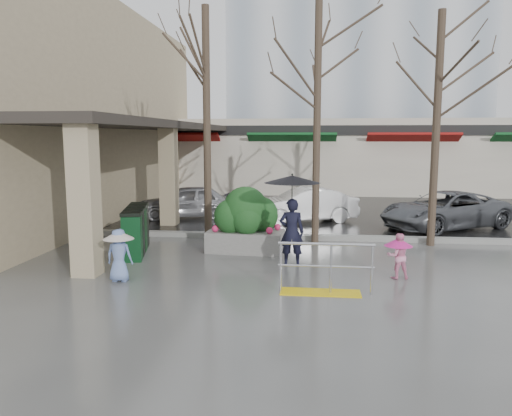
% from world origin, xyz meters
% --- Properties ---
extents(ground, '(120.00, 120.00, 0.00)m').
position_xyz_m(ground, '(0.00, 0.00, 0.00)').
color(ground, '#51514F').
rests_on(ground, ground).
extents(street_asphalt, '(120.00, 36.00, 0.01)m').
position_xyz_m(street_asphalt, '(0.00, 22.00, 0.01)').
color(street_asphalt, black).
rests_on(street_asphalt, ground).
extents(curb, '(120.00, 0.30, 0.15)m').
position_xyz_m(curb, '(0.00, 4.00, 0.07)').
color(curb, gray).
rests_on(curb, ground).
extents(near_building, '(6.00, 18.00, 8.00)m').
position_xyz_m(near_building, '(-9.00, 8.00, 4.00)').
color(near_building, tan).
rests_on(near_building, ground).
extents(canopy_slab, '(2.80, 18.00, 0.25)m').
position_xyz_m(canopy_slab, '(-4.80, 8.00, 3.62)').
color(canopy_slab, '#2D2823').
rests_on(canopy_slab, pillar_front).
extents(pillar_front, '(0.55, 0.55, 3.50)m').
position_xyz_m(pillar_front, '(-3.90, -0.50, 1.75)').
color(pillar_front, tan).
rests_on(pillar_front, ground).
extents(pillar_back, '(0.55, 0.55, 3.50)m').
position_xyz_m(pillar_back, '(-3.90, 6.00, 1.75)').
color(pillar_back, tan).
rests_on(pillar_back, ground).
extents(storefront_row, '(34.00, 6.74, 4.00)m').
position_xyz_m(storefront_row, '(2.00, 17.97, 2.01)').
color(storefront_row, beige).
rests_on(storefront_row, ground).
extents(office_tower, '(18.00, 12.00, 25.00)m').
position_xyz_m(office_tower, '(4.00, 30.00, 12.50)').
color(office_tower, '#8C99A8').
rests_on(office_tower, ground).
extents(handrail, '(1.90, 0.50, 1.03)m').
position_xyz_m(handrail, '(1.36, -1.20, 0.38)').
color(handrail, yellow).
rests_on(handrail, ground).
extents(tree_west, '(3.20, 3.20, 6.80)m').
position_xyz_m(tree_west, '(-2.00, 3.60, 5.08)').
color(tree_west, '#382B21').
rests_on(tree_west, ground).
extents(tree_midwest, '(3.20, 3.20, 7.00)m').
position_xyz_m(tree_midwest, '(1.20, 3.60, 5.23)').
color(tree_midwest, '#382B21').
rests_on(tree_midwest, ground).
extents(tree_mideast, '(3.20, 3.20, 6.50)m').
position_xyz_m(tree_mideast, '(4.50, 3.60, 4.86)').
color(tree_mideast, '#382B21').
rests_on(tree_mideast, ground).
extents(woman, '(1.35, 1.35, 2.24)m').
position_xyz_m(woman, '(0.63, 0.88, 1.41)').
color(woman, black).
rests_on(woman, ground).
extents(child_pink, '(0.62, 0.62, 1.01)m').
position_xyz_m(child_pink, '(3.00, 0.05, 0.59)').
color(child_pink, '#FF9BC3').
rests_on(child_pink, ground).
extents(child_blue, '(0.67, 0.67, 1.15)m').
position_xyz_m(child_blue, '(-3.00, -0.87, 0.69)').
color(child_blue, '#6D87C2').
rests_on(child_blue, ground).
extents(planter, '(2.10, 1.22, 1.78)m').
position_xyz_m(planter, '(-0.67, 2.24, 0.85)').
color(planter, gray).
rests_on(planter, ground).
extents(news_boxes, '(1.00, 2.27, 1.24)m').
position_xyz_m(news_boxes, '(-3.56, 1.73, 0.62)').
color(news_boxes, '#0D3D1C').
rests_on(news_boxes, ground).
extents(car_a, '(3.97, 2.53, 1.26)m').
position_xyz_m(car_a, '(-3.69, 7.57, 0.63)').
color(car_a, '#A3A4A8').
rests_on(car_a, ground).
extents(car_b, '(4.05, 2.53, 1.26)m').
position_xyz_m(car_b, '(0.79, 7.11, 0.63)').
color(car_b, white).
rests_on(car_b, ground).
extents(car_c, '(4.97, 4.10, 1.26)m').
position_xyz_m(car_c, '(5.55, 6.36, 0.63)').
color(car_c, slate).
rests_on(car_c, ground).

